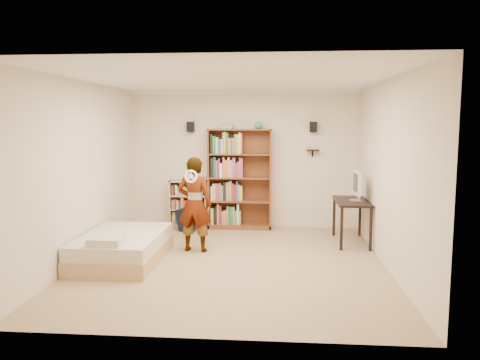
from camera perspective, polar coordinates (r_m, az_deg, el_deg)
The scene contains 14 objects.
ground at distance 7.10m, azimuth -1.00°, elevation -10.03°, with size 4.50×5.00×0.01m, color tan.
room_shell at distance 6.80m, azimuth -1.03°, elevation 4.33°, with size 4.52×5.02×2.71m.
crown_molding at distance 6.82m, azimuth -1.05°, elevation 11.98°, with size 4.50×5.00×0.06m.
speaker_left at distance 9.32m, azimuth -6.06°, elevation 6.46°, with size 0.14×0.12×0.20m, color black.
speaker_right at distance 9.18m, azimuth 8.92°, elevation 6.41°, with size 0.14×0.12×0.20m, color black.
wall_shelf at distance 9.21m, azimuth 8.87°, elevation 3.61°, with size 0.25×0.16×0.03m, color black.
tall_bookshelf at distance 9.17m, azimuth -0.03°, elevation 0.10°, with size 1.24×0.36×1.96m, color brown, non-canonical shape.
low_bookshelf at distance 9.42m, azimuth -6.29°, elevation -2.90°, with size 0.75×0.28×0.93m, color tan, non-canonical shape.
computer_desk at distance 8.37m, azimuth 13.41°, elevation -4.95°, with size 0.55×1.10×0.75m, color black, non-canonical shape.
imac at distance 8.22m, azimuth 13.93°, elevation -0.71°, with size 0.10×0.51×0.51m, color silver, non-canonical shape.
daybed at distance 7.32m, azimuth -14.14°, elevation -7.58°, with size 1.16×1.78×0.53m, color silver, non-canonical shape.
person at distance 7.59m, azimuth -5.55°, elevation -2.97°, with size 0.56×0.37×1.54m, color black.
wii_wheel at distance 7.24m, azimuth -6.00°, elevation 0.44°, with size 0.21×0.21×0.04m, color silver.
navy_bag at distance 9.08m, azimuth -6.61°, elevation -4.80°, with size 0.34×0.22×0.46m, color black, non-canonical shape.
Camera 1 is at (0.67, -6.76, 2.07)m, focal length 35.00 mm.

